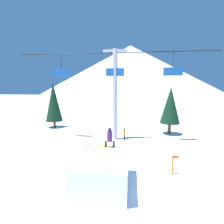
# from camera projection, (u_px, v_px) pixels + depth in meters

# --- Properties ---
(ground_plane) EXTENTS (220.00, 220.00, 0.00)m
(ground_plane) POSITION_uv_depth(u_px,v_px,m) (109.00, 192.00, 9.16)
(ground_plane) COLOR white
(mountain_ridge) EXTENTS (82.11, 82.11, 22.52)m
(mountain_ridge) POSITION_uv_depth(u_px,v_px,m) (130.00, 73.00, 73.89)
(mountain_ridge) COLOR silver
(mountain_ridge) RESTS_ON ground_plane
(snow_ramp) EXTENTS (2.86, 3.55, 1.67)m
(snow_ramp) POSITION_uv_depth(u_px,v_px,m) (102.00, 171.00, 9.64)
(snow_ramp) COLOR white
(snow_ramp) RESTS_ON ground_plane
(snowboarder) EXTENTS (1.45, 0.33, 1.28)m
(snowboarder) POSITION_uv_depth(u_px,v_px,m) (110.00, 138.00, 10.92)
(snowboarder) COLOR yellow
(snowboarder) RESTS_ON snow_ramp
(chairlift) EXTENTS (19.74, 0.49, 9.21)m
(chairlift) POSITION_uv_depth(u_px,v_px,m) (115.00, 88.00, 17.71)
(chairlift) COLOR #B2B2B7
(chairlift) RESTS_ON ground_plane
(pine_tree_near) EXTENTS (2.24, 2.24, 5.49)m
(pine_tree_near) POSITION_uv_depth(u_px,v_px,m) (170.00, 105.00, 19.98)
(pine_tree_near) COLOR #4C3823
(pine_tree_near) RESTS_ON ground_plane
(pine_tree_far) EXTENTS (2.20, 2.20, 6.05)m
(pine_tree_far) POSITION_uv_depth(u_px,v_px,m) (54.00, 102.00, 23.42)
(pine_tree_far) COLOR #4C3823
(pine_tree_far) RESTS_ON ground_plane
(trail_marker) EXTENTS (0.41, 0.10, 1.26)m
(trail_marker) POSITION_uv_depth(u_px,v_px,m) (173.00, 164.00, 10.93)
(trail_marker) COLOR orange
(trail_marker) RESTS_ON ground_plane
(distant_skier) EXTENTS (0.24, 0.24, 1.23)m
(distant_skier) POSITION_uv_depth(u_px,v_px,m) (124.00, 133.00, 18.13)
(distant_skier) COLOR black
(distant_skier) RESTS_ON ground_plane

